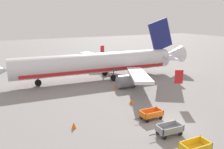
% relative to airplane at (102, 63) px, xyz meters
% --- Properties ---
extents(ground_plane, '(220.00, 220.00, 0.00)m').
position_rel_airplane_xyz_m(ground_plane, '(-1.65, -20.27, -3.05)').
color(ground_plane, gray).
extents(airplane, '(37.66, 30.26, 11.34)m').
position_rel_airplane_xyz_m(airplane, '(0.00, 0.00, 0.00)').
color(airplane, silver).
rests_on(airplane, ground).
extents(baggage_cart_nearest, '(3.58, 1.51, 1.07)m').
position_rel_airplane_xyz_m(baggage_cart_nearest, '(-3.25, -25.61, -2.45)').
color(baggage_cart_nearest, gold).
rests_on(baggage_cart_nearest, ground).
extents(baggage_cart_second_in_row, '(3.59, 1.57, 1.07)m').
position_rel_airplane_xyz_m(baggage_cart_second_in_row, '(-2.99, -22.12, -2.45)').
color(baggage_cart_second_in_row, gray).
rests_on(baggage_cart_second_in_row, ground).
extents(baggage_cart_third_in_row, '(3.56, 1.44, 1.07)m').
position_rel_airplane_xyz_m(baggage_cart_third_in_row, '(-2.39, -18.39, -2.45)').
color(baggage_cart_third_in_row, orange).
rests_on(baggage_cart_third_in_row, ground).
extents(traffic_cone_near_plane, '(0.53, 0.53, 0.69)m').
position_rel_airplane_xyz_m(traffic_cone_near_plane, '(-1.93, -13.41, -2.71)').
color(traffic_cone_near_plane, orange).
rests_on(traffic_cone_near_plane, ground).
extents(traffic_cone_mid_apron, '(0.52, 0.52, 0.68)m').
position_rel_airplane_xyz_m(traffic_cone_mid_apron, '(-10.92, -16.46, -2.71)').
color(traffic_cone_mid_apron, orange).
rests_on(traffic_cone_mid_apron, ground).
extents(traffic_cone_by_carts, '(0.49, 0.49, 0.64)m').
position_rel_airplane_xyz_m(traffic_cone_by_carts, '(-0.97, -6.85, -2.73)').
color(traffic_cone_by_carts, orange).
rests_on(traffic_cone_by_carts, ground).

